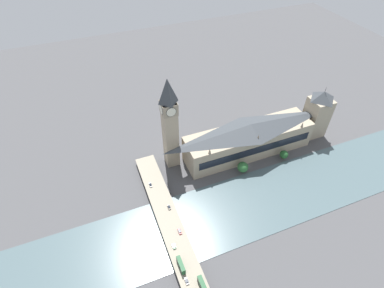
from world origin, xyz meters
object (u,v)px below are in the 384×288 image
at_px(victoria_tower, 317,113).
at_px(double_decker_bus_mid, 203,285).
at_px(clock_tower, 170,123).
at_px(car_southbound_mid, 180,231).
at_px(car_southbound_lead, 174,246).
at_px(parliament_hall, 249,139).
at_px(double_decker_bus_lead, 181,265).
at_px(car_northbound_tail, 169,207).
at_px(road_bridge, 172,228).
at_px(car_northbound_lead, 187,281).
at_px(car_northbound_mid, 150,185).

distance_m(victoria_tower, double_decker_bus_mid, 171.17).
height_order(clock_tower, car_southbound_mid, clock_tower).
bearing_deg(victoria_tower, car_southbound_lead, 111.99).
xyz_separation_m(parliament_hall, double_decker_bus_lead, (-74.75, 86.25, -7.44)).
distance_m(double_decker_bus_lead, double_decker_bus_mid, 16.99).
relative_size(double_decker_bus_mid, car_southbound_mid, 2.30).
bearing_deg(victoria_tower, clock_tower, 84.77).
bearing_deg(parliament_hall, car_southbound_lead, 125.44).
bearing_deg(car_southbound_lead, victoria_tower, -68.01).
xyz_separation_m(double_decker_bus_mid, car_southbound_lead, (28.96, 6.91, -2.02)).
height_order(double_decker_bus_lead, car_northbound_tail, double_decker_bus_lead).
xyz_separation_m(road_bridge, car_southbound_lead, (-13.03, 3.14, 1.63)).
height_order(road_bridge, car_northbound_tail, car_northbound_tail).
xyz_separation_m(road_bridge, car_northbound_lead, (-35.72, 3.35, 1.65)).
relative_size(clock_tower, car_northbound_mid, 18.33).
bearing_deg(victoria_tower, double_decker_bus_lead, 116.21).
height_order(parliament_hall, double_decker_bus_lead, parliament_hall).
xyz_separation_m(double_decker_bus_mid, car_southbound_mid, (37.33, 0.05, -2.09)).
height_order(car_northbound_tail, car_southbound_lead, car_northbound_tail).
xyz_separation_m(clock_tower, double_decker_bus_lead, (-86.53, 23.97, -33.81)).
height_order(clock_tower, double_decker_bus_lead, clock_tower).
bearing_deg(clock_tower, road_bridge, 161.07).
bearing_deg(car_northbound_tail, double_decker_bus_lead, 171.00).
distance_m(clock_tower, double_decker_bus_mid, 108.67).
height_order(clock_tower, road_bridge, clock_tower).
relative_size(car_northbound_tail, car_southbound_lead, 1.02).
bearing_deg(car_northbound_lead, double_decker_bus_mid, -131.39).
height_order(road_bridge, car_northbound_mid, car_northbound_mid).
relative_size(car_northbound_mid, car_northbound_tail, 1.09).
height_order(road_bridge, double_decker_bus_lead, double_decker_bus_lead).
bearing_deg(car_northbound_mid, car_southbound_mid, -170.92).
height_order(car_northbound_tail, car_southbound_mid, car_northbound_tail).
distance_m(road_bridge, car_northbound_lead, 35.91).
xyz_separation_m(car_southbound_lead, car_southbound_mid, (8.37, -6.86, -0.07)).
height_order(victoria_tower, car_southbound_lead, victoria_tower).
xyz_separation_m(victoria_tower, car_southbound_lead, (-61.24, 151.66, -16.53)).
distance_m(parliament_hall, victoria_tower, 66.06).
relative_size(road_bridge, double_decker_bus_lead, 13.61).
bearing_deg(car_southbound_lead, car_northbound_tail, -12.66).
bearing_deg(double_decker_bus_lead, car_southbound_mid, -17.99).
height_order(car_northbound_lead, car_southbound_lead, car_northbound_lead).
bearing_deg(double_decker_bus_mid, clock_tower, -9.36).
distance_m(parliament_hall, double_decker_bus_mid, 120.14).
relative_size(victoria_tower, car_northbound_lead, 11.58).
bearing_deg(parliament_hall, road_bridge, 120.17).
distance_m(victoria_tower, car_southbound_lead, 164.39).
bearing_deg(car_northbound_mid, road_bridge, -175.21).
bearing_deg(car_northbound_mid, car_southbound_lead, -179.87).
height_order(victoria_tower, car_northbound_lead, victoria_tower).
distance_m(double_decker_bus_mid, car_northbound_mid, 81.32).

